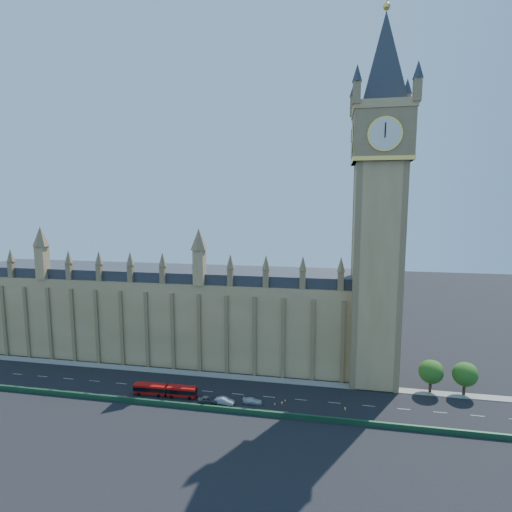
% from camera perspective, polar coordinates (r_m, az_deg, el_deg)
% --- Properties ---
extents(ground, '(400.00, 400.00, 0.00)m').
position_cam_1_polar(ground, '(107.79, -4.79, -18.88)').
color(ground, black).
rests_on(ground, ground).
extents(palace_westminster, '(120.00, 20.00, 28.00)m').
position_cam_1_polar(palace_westminster, '(130.32, -12.99, -7.78)').
color(palace_westminster, '#A2874E').
rests_on(palace_westminster, ground).
extents(elizabeth_tower, '(20.59, 20.59, 105.00)m').
position_cam_1_polar(elizabeth_tower, '(107.72, 17.27, 10.75)').
color(elizabeth_tower, '#A2874E').
rests_on(elizabeth_tower, ground).
extents(bridge_parapet, '(160.00, 0.60, 1.20)m').
position_cam_1_polar(bridge_parapet, '(99.86, -6.27, -20.80)').
color(bridge_parapet, '#1E4C2D').
rests_on(bridge_parapet, ground).
extents(kerb_north, '(160.00, 3.00, 0.16)m').
position_cam_1_polar(kerb_north, '(116.04, -3.49, -16.81)').
color(kerb_north, gray).
rests_on(kerb_north, ground).
extents(tree_east_near, '(6.00, 6.00, 8.50)m').
position_cam_1_polar(tree_east_near, '(114.35, 23.83, -14.82)').
color(tree_east_near, '#382619').
rests_on(tree_east_near, ground).
extents(tree_east_far, '(6.00, 6.00, 8.50)m').
position_cam_1_polar(tree_east_far, '(116.43, 27.79, -14.65)').
color(tree_east_far, '#382619').
rests_on(tree_east_far, ground).
extents(red_bus, '(16.14, 2.92, 2.73)m').
position_cam_1_polar(red_bus, '(107.79, -12.85, -18.20)').
color(red_bus, '#BD0D0C').
rests_on(red_bus, ground).
extents(car_grey, '(4.97, 2.30, 1.65)m').
position_cam_1_polar(car_grey, '(103.01, -6.85, -19.72)').
color(car_grey, '#404248').
rests_on(car_grey, ground).
extents(car_silver, '(4.89, 2.18, 1.56)m').
position_cam_1_polar(car_silver, '(102.26, -4.52, -19.93)').
color(car_silver, '#A1A5A9').
rests_on(car_silver, ground).
extents(car_white, '(4.77, 2.12, 1.36)m').
position_cam_1_polar(car_white, '(102.19, -0.49, -19.99)').
color(car_white, silver).
rests_on(car_white, ground).
extents(cone_a, '(0.42, 0.42, 0.63)m').
position_cam_1_polar(cone_a, '(101.69, 2.71, -20.38)').
color(cone_a, black).
rests_on(cone_a, ground).
extents(cone_b, '(0.53, 0.53, 0.78)m').
position_cam_1_polar(cone_b, '(102.19, 3.72, -20.19)').
color(cone_b, black).
rests_on(cone_b, ground).
extents(cone_c, '(0.52, 0.52, 0.63)m').
position_cam_1_polar(cone_c, '(103.32, 4.20, -19.92)').
color(cone_c, black).
rests_on(cone_c, ground).
extents(cone_d, '(0.51, 0.51, 0.79)m').
position_cam_1_polar(cone_d, '(101.79, 12.62, -20.49)').
color(cone_d, black).
rests_on(cone_d, ground).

